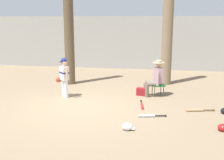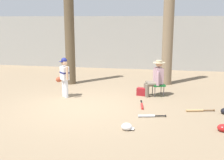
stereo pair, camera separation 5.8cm
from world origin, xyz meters
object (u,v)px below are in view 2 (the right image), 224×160
(batting_helmet_white, at_px, (127,127))
(handbag_beside_stool, at_px, (142,92))
(tree_near_player, at_px, (69,18))
(bat_wood_tan, at_px, (197,110))
(tree_behind_spectator, at_px, (169,21))
(seated_spectator, at_px, (156,77))
(folding_stool, at_px, (158,85))
(bat_red_barrel, at_px, (142,106))
(batting_helmet_red, at_px, (223,128))
(young_ballplayer, at_px, (64,75))
(bat_aluminum_silver, at_px, (149,116))

(batting_helmet_white, bearing_deg, handbag_beside_stool, 87.61)
(tree_near_player, distance_m, bat_wood_tan, 5.86)
(tree_behind_spectator, relative_size, seated_spectator, 4.69)
(folding_stool, bearing_deg, bat_red_barrel, -108.67)
(tree_behind_spectator, relative_size, batting_helmet_white, 18.85)
(tree_behind_spectator, bearing_deg, batting_helmet_red, -74.82)
(tree_behind_spectator, xyz_separation_m, bat_red_barrel, (-0.72, -3.12, -2.42))
(tree_near_player, height_order, handbag_beside_stool, tree_near_player)
(tree_behind_spectator, bearing_deg, young_ballplayer, -142.95)
(folding_stool, height_order, batting_helmet_white, folding_stool)
(folding_stool, bearing_deg, batting_helmet_red, -61.31)
(batting_helmet_red, bearing_deg, seated_spectator, 120.42)
(bat_aluminum_silver, relative_size, bat_red_barrel, 0.95)
(bat_aluminum_silver, relative_size, batting_helmet_red, 2.36)
(tree_behind_spectator, distance_m, batting_helmet_red, 5.35)
(tree_near_player, xyz_separation_m, bat_red_barrel, (3.01, -2.53, -2.52))
(bat_red_barrel, distance_m, batting_helmet_white, 1.82)
(tree_near_player, xyz_separation_m, young_ballplayer, (0.42, -1.91, -1.80))
(bat_aluminum_silver, bearing_deg, bat_wood_tan, 28.04)
(batting_helmet_red, bearing_deg, batting_helmet_white, -172.06)
(bat_red_barrel, relative_size, batting_helmet_white, 2.57)
(young_ballplayer, xyz_separation_m, seated_spectator, (2.93, 0.65, -0.10))
(bat_red_barrel, bearing_deg, batting_helmet_white, -96.86)
(seated_spectator, distance_m, batting_helmet_white, 3.18)
(tree_near_player, bearing_deg, bat_aluminum_silver, -46.27)
(tree_behind_spectator, relative_size, bat_aluminum_silver, 7.68)
(young_ballplayer, bearing_deg, tree_behind_spectator, 37.05)
(tree_behind_spectator, bearing_deg, tree_near_player, -171.11)
(tree_behind_spectator, height_order, handbag_beside_stool, tree_behind_spectator)
(batting_helmet_red, relative_size, batting_helmet_white, 1.04)
(folding_stool, distance_m, handbag_beside_stool, 0.58)
(batting_helmet_red, height_order, batting_helmet_white, batting_helmet_red)
(tree_behind_spectator, distance_m, bat_aluminum_silver, 4.68)
(seated_spectator, height_order, batting_helmet_white, seated_spectator)
(batting_helmet_red, bearing_deg, handbag_beside_stool, 126.90)
(seated_spectator, bearing_deg, bat_red_barrel, -105.20)
(bat_aluminum_silver, height_order, batting_helmet_white, batting_helmet_white)
(handbag_beside_stool, relative_size, batting_helmet_red, 1.10)
(folding_stool, distance_m, bat_aluminum_silver, 2.19)
(young_ballplayer, relative_size, bat_red_barrel, 1.70)
(bat_aluminum_silver, height_order, batting_helmet_red, batting_helmet_red)
(tree_behind_spectator, relative_size, handbag_beside_stool, 16.56)
(young_ballplayer, relative_size, bat_wood_tan, 1.64)
(tree_near_player, xyz_separation_m, bat_aluminum_silver, (3.25, -3.39, -2.52))
(folding_stool, bearing_deg, seated_spectator, -162.56)
(bat_red_barrel, bearing_deg, handbag_beside_stool, 94.17)
(handbag_beside_stool, bearing_deg, bat_wood_tan, -40.94)
(bat_aluminum_silver, bearing_deg, seated_spectator, 87.18)
(young_ballplayer, distance_m, bat_red_barrel, 2.76)
(tree_near_player, relative_size, bat_aluminum_silver, 7.74)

